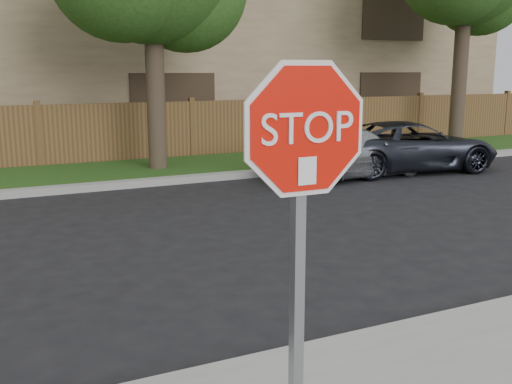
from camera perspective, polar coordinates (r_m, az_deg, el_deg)
ground at (r=5.14m, az=-4.64°, el=-16.98°), size 90.00×90.00×0.00m
far_curb at (r=12.70m, az=-18.11°, el=0.22°), size 70.00×0.30×0.15m
grass_strip at (r=14.32m, az=-19.04°, el=1.34°), size 70.00×3.00×0.12m
fence at (r=15.79m, az=-19.94°, el=4.90°), size 70.00×0.12×1.60m
apartment_building at (r=21.31m, az=-22.15°, el=13.67°), size 35.20×9.20×7.20m
stop_sign at (r=3.24m, az=4.47°, el=0.38°), size 1.01×0.13×2.55m
sedan_right at (r=14.00m, az=8.79°, el=3.81°), size 4.20×2.06×1.18m
sedan_far_right at (r=15.14m, az=14.38°, el=4.24°), size 4.60×2.54×1.22m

